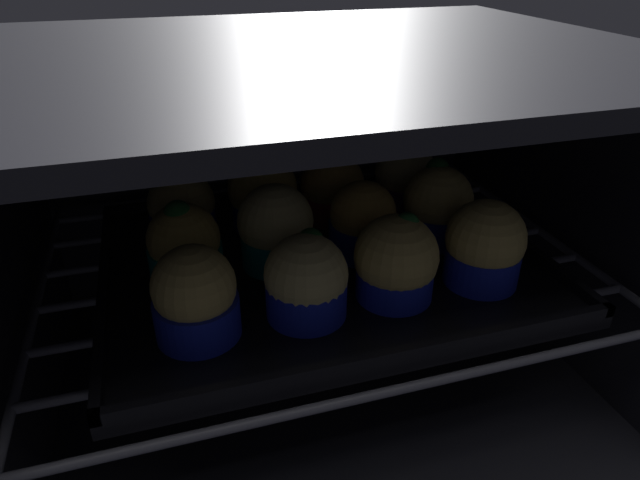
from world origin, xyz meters
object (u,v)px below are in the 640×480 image
(muffin_row0_col2, at_px, (396,262))
(muffin_row1_col2, at_px, (363,222))
(baking_tray, at_px, (320,262))
(muffin_row2_col0, at_px, (182,210))
(muffin_row0_col0, at_px, (195,297))
(muffin_row1_col0, at_px, (185,246))
(muffin_row2_col2, at_px, (332,190))
(muffin_row1_col3, at_px, (437,207))
(muffin_row0_col3, at_px, (484,246))
(muffin_row1_col1, at_px, (276,229))
(muffin_row2_col3, at_px, (405,179))
(muffin_row2_col1, at_px, (263,194))
(muffin_row0_col1, at_px, (306,281))

(muffin_row0_col2, bearing_deg, muffin_row1_col2, 89.64)
(baking_tray, height_order, muffin_row2_col0, muffin_row2_col0)
(muffin_row0_col0, distance_m, muffin_row2_col0, 0.17)
(muffin_row2_col0, bearing_deg, baking_tray, -34.01)
(muffin_row1_col0, xyz_separation_m, muffin_row2_col2, (0.17, 0.08, -0.00))
(muffin_row1_col3, bearing_deg, muffin_row0_col0, -160.60)
(muffin_row0_col3, distance_m, muffin_row1_col1, 0.20)
(muffin_row1_col3, bearing_deg, muffin_row1_col0, -179.61)
(baking_tray, height_order, muffin_row1_col1, muffin_row1_col1)
(muffin_row0_col0, bearing_deg, baking_tray, 34.14)
(muffin_row1_col0, xyz_separation_m, muffin_row1_col3, (0.26, 0.00, 0.00))
(baking_tray, relative_size, muffin_row1_col2, 5.49)
(muffin_row1_col3, bearing_deg, muffin_row1_col1, -179.71)
(muffin_row0_col2, xyz_separation_m, muffin_row2_col0, (-0.17, 0.17, -0.00))
(muffin_row1_col1, xyz_separation_m, muffin_row2_col3, (0.17, 0.08, -0.00))
(muffin_row1_col3, bearing_deg, baking_tray, -178.63)
(muffin_row1_col1, bearing_deg, muffin_row1_col3, 0.29)
(muffin_row1_col3, relative_size, muffin_row2_col0, 1.16)
(muffin_row2_col2, bearing_deg, muffin_row2_col0, 179.94)
(muffin_row0_col2, distance_m, muffin_row1_col1, 0.12)
(muffin_row0_col0, height_order, muffin_row1_col0, muffin_row1_col0)
(muffin_row1_col3, xyz_separation_m, muffin_row2_col1, (-0.17, 0.08, 0.00))
(muffin_row2_col3, bearing_deg, muffin_row1_col0, -162.54)
(muffin_row1_col2, distance_m, muffin_row2_col2, 0.09)
(muffin_row1_col3, bearing_deg, muffin_row2_col1, 153.78)
(muffin_row2_col2, bearing_deg, muffin_row1_col2, -87.22)
(muffin_row0_col2, bearing_deg, muffin_row0_col1, -177.45)
(muffin_row0_col2, xyz_separation_m, muffin_row2_col3, (0.08, 0.17, 0.00))
(muffin_row0_col2, height_order, muffin_row1_col2, muffin_row0_col2)
(muffin_row2_col1, bearing_deg, muffin_row2_col2, -0.70)
(muffin_row0_col3, bearing_deg, muffin_row1_col1, 153.54)
(muffin_row0_col2, relative_size, muffin_row2_col3, 0.99)
(muffin_row0_col3, bearing_deg, muffin_row1_col2, 135.86)
(muffin_row2_col0, relative_size, muffin_row2_col1, 0.87)
(muffin_row0_col1, relative_size, muffin_row2_col0, 1.00)
(baking_tray, distance_m, muffin_row0_col2, 0.10)
(baking_tray, bearing_deg, muffin_row1_col2, -1.24)
(muffin_row0_col1, bearing_deg, muffin_row1_col1, 93.34)
(baking_tray, height_order, muffin_row0_col3, muffin_row0_col3)
(muffin_row1_col1, bearing_deg, muffin_row2_col2, 44.43)
(muffin_row0_col0, xyz_separation_m, muffin_row2_col1, (0.09, 0.17, 0.00))
(muffin_row0_col3, relative_size, muffin_row2_col2, 1.06)
(baking_tray, xyz_separation_m, muffin_row2_col2, (0.04, 0.08, 0.04))
(muffin_row0_col1, relative_size, muffin_row2_col1, 0.87)
(muffin_row2_col3, bearing_deg, muffin_row2_col2, 178.64)
(muffin_row1_col3, xyz_separation_m, muffin_row2_col2, (-0.09, 0.08, -0.00))
(muffin_row0_col3, bearing_deg, muffin_row0_col2, 179.08)
(muffin_row1_col2, distance_m, muffin_row1_col3, 0.08)
(muffin_row0_col1, height_order, muffin_row2_col0, same)
(muffin_row1_col2, bearing_deg, muffin_row0_col1, -134.01)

